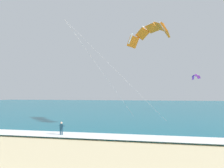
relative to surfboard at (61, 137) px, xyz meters
name	(u,v)px	position (x,y,z in m)	size (l,w,h in m)	color
sea	(121,105)	(-1.32, 59.23, 0.07)	(200.00, 120.00, 0.20)	#146075
surf_foam	(52,134)	(-1.32, 0.23, 0.19)	(200.00, 2.86, 0.04)	white
surfboard	(61,137)	(0.00, 0.00, 0.00)	(0.61, 1.44, 0.09)	yellow
kitesurfer	(61,128)	(0.00, 0.02, 0.91)	(0.56, 0.56, 1.69)	#143347
kite_primary	(149,32)	(10.11, 9.35, 14.51)	(12.89, 12.00, 14.71)	orange
kite_distant	(195,76)	(23.30, 36.96, 9.89)	(1.64, 4.17, 1.53)	purple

